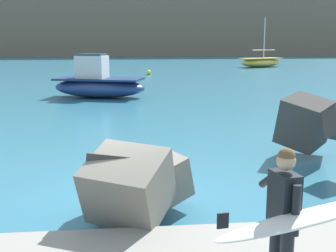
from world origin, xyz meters
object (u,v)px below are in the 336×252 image
at_px(boat_near_left, 98,84).
at_px(boat_mid_left, 261,62).
at_px(mooring_buoy_middle, 149,72).
at_px(surfer_with_board, 291,216).

distance_m(boat_near_left, boat_mid_left, 30.12).
bearing_deg(boat_near_left, boat_mid_left, 55.23).
relative_size(boat_mid_left, mooring_buoy_middle, 13.36).
height_order(surfer_with_board, mooring_buoy_middle, surfer_with_board).
height_order(boat_near_left, mooring_buoy_middle, boat_near_left).
height_order(surfer_with_board, boat_mid_left, boat_mid_left).
bearing_deg(boat_mid_left, boat_near_left, -124.77).
distance_m(surfer_with_board, mooring_buoy_middle, 34.75).
xyz_separation_m(boat_near_left, mooring_buoy_middle, (3.66, 14.98, -0.54)).
distance_m(surfer_with_board, boat_mid_left, 46.64).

